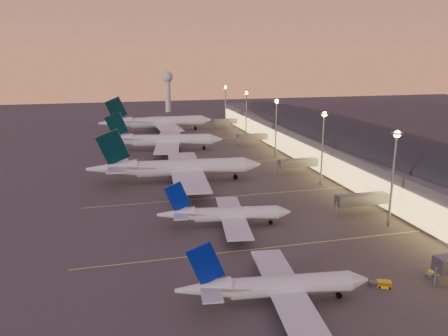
# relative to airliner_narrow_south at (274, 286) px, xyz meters

# --- Properties ---
(ground) EXTENTS (700.00, 700.00, 0.00)m
(ground) POSITION_rel_airliner_narrow_south_xyz_m (6.97, 27.79, -3.36)
(ground) COLOR #3F3D3A
(airliner_narrow_south) EXTENTS (36.38, 32.68, 12.98)m
(airliner_narrow_south) POSITION_rel_airliner_narrow_south_xyz_m (0.00, 0.00, 0.00)
(airliner_narrow_south) COLOR silver
(airliner_narrow_south) RESTS_ON ground
(airliner_narrow_north) EXTENTS (35.87, 32.33, 12.81)m
(airliner_narrow_north) POSITION_rel_airliner_narrow_south_xyz_m (0.56, 38.59, -0.04)
(airliner_narrow_north) COLOR silver
(airliner_narrow_north) RESTS_ON ground
(airliner_wide_near) EXTENTS (62.55, 57.18, 20.00)m
(airliner_wide_near) POSITION_rel_airliner_narrow_south_xyz_m (-5.84, 83.83, 1.79)
(airliner_wide_near) COLOR silver
(airliner_wide_near) RESTS_ON ground
(airliner_wide_mid) EXTENTS (59.16, 54.52, 18.96)m
(airliner_wide_mid) POSITION_rel_airliner_narrow_south_xyz_m (-5.20, 139.58, 1.53)
(airliner_wide_mid) COLOR silver
(airliner_wide_mid) RESTS_ON ground
(airliner_wide_far) EXTENTS (67.66, 61.69, 21.65)m
(airliner_wide_far) POSITION_rel_airliner_narrow_south_xyz_m (-1.48, 194.05, 2.22)
(airliner_wide_far) COLOR silver
(airliner_wide_far) RESTS_ON ground
(terminal_building) EXTENTS (56.35, 255.00, 17.46)m
(terminal_building) POSITION_rel_airliner_narrow_south_xyz_m (68.80, 100.26, 5.43)
(terminal_building) COLOR #4E4E53
(terminal_building) RESTS_ON ground
(light_masts) EXTENTS (2.20, 217.20, 25.90)m
(light_masts) POSITION_rel_airliner_narrow_south_xyz_m (42.97, 92.79, 14.20)
(light_masts) COLOR slate
(light_masts) RESTS_ON ground
(radar_tower) EXTENTS (9.00, 9.00, 32.50)m
(radar_tower) POSITION_rel_airliner_narrow_south_xyz_m (16.97, 287.79, 18.52)
(radar_tower) COLOR silver
(radar_tower) RESTS_ON ground
(lane_markings) EXTENTS (90.00, 180.36, 0.00)m
(lane_markings) POSITION_rel_airliner_narrow_south_xyz_m (6.97, 67.79, -3.35)
(lane_markings) COLOR #D8C659
(lane_markings) RESTS_ON ground
(baggage_tug_a) EXTENTS (4.34, 3.09, 1.21)m
(baggage_tug_a) POSITION_rel_airliner_narrow_south_xyz_m (22.69, 0.29, -2.80)
(baggage_tug_a) COLOR yellow
(baggage_tug_a) RESTS_ON ground
(baggage_tug_b) EXTENTS (3.95, 2.83, 1.10)m
(baggage_tug_b) POSITION_rel_airliner_narrow_south_xyz_m (35.91, 1.69, -2.85)
(baggage_tug_b) COLOR yellow
(baggage_tug_b) RESTS_ON ground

